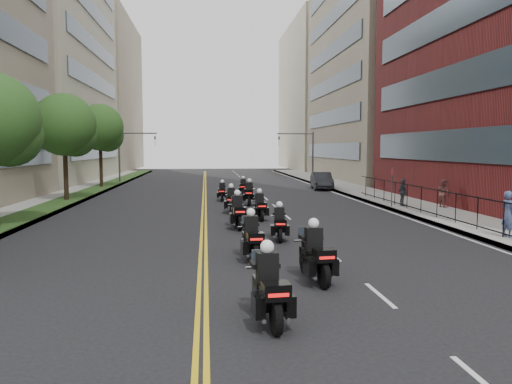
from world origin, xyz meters
TOP-DOWN VIEW (x-y plane):
  - ground at (0.00, 0.00)m, footprint 160.00×160.00m
  - sidewalk_right at (12.00, 25.00)m, footprint 4.00×90.00m
  - sidewalk_left at (-12.00, 25.00)m, footprint 4.00×90.00m
  - grass_strip at (-11.20, 25.00)m, footprint 2.00×90.00m
  - building_right_tan at (21.48, 48.00)m, footprint 15.11×28.00m
  - building_right_far at (21.50, 78.00)m, footprint 15.00×28.00m
  - building_left_mid at (-21.98, 48.00)m, footprint 16.11×28.00m
  - building_left_far at (-22.00, 78.00)m, footprint 16.00×28.00m
  - iron_fence at (11.00, 12.00)m, footprint 0.05×28.00m
  - street_trees at (-11.05, 18.61)m, footprint 4.40×38.40m
  - traffic_signal_right at (9.54, 42.00)m, footprint 4.09×0.20m
  - traffic_signal_left at (-9.54, 42.00)m, footprint 4.09×0.20m
  - motorcycle_0 at (0.03, -1.71)m, footprint 0.65×2.48m
  - motorcycle_1 at (1.80, 1.53)m, footprint 0.70×2.49m
  - motorcycle_2 at (0.23, 4.54)m, footprint 0.63×2.41m
  - motorcycle_3 at (1.73, 8.08)m, footprint 0.61×2.20m
  - motorcycle_4 at (0.18, 11.30)m, footprint 0.62×2.51m
  - motorcycle_5 at (1.54, 14.01)m, footprint 0.53×2.28m
  - motorcycle_6 at (0.17, 17.18)m, footprint 0.59×2.35m
  - motorcycle_7 at (1.59, 20.96)m, footprint 0.72×2.43m
  - motorcycle_8 at (-0.15, 23.81)m, footprint 0.55×2.09m
  - motorcycle_9 at (1.66, 27.45)m, footprint 0.64×2.16m
  - parked_sedan at (9.40, 32.98)m, footprint 2.18×4.98m
  - pedestrian_a at (11.20, 7.00)m, footprint 0.57×0.77m
  - pedestrian_b at (13.50, 17.34)m, footprint 0.82×0.96m
  - pedestrian_c at (11.20, 18.15)m, footprint 0.48×1.05m

SIDE VIEW (x-z plane):
  - ground at x=0.00m, z-range 0.00..0.00m
  - sidewalk_right at x=12.00m, z-range 0.00..0.15m
  - sidewalk_left at x=-12.00m, z-range 0.00..0.15m
  - grass_strip at x=-11.20m, z-range 0.15..0.19m
  - motorcycle_8 at x=-0.15m, z-range -0.16..1.38m
  - motorcycle_9 at x=1.66m, z-range -0.17..1.43m
  - motorcycle_3 at x=1.73m, z-range -0.17..1.45m
  - motorcycle_5 at x=1.54m, z-range -0.18..1.50m
  - motorcycle_6 at x=0.17m, z-range -0.18..1.55m
  - motorcycle_2 at x=0.23m, z-range -0.19..1.59m
  - motorcycle_7 at x=1.59m, z-range -0.19..1.61m
  - motorcycle_0 at x=0.03m, z-range -0.19..1.64m
  - motorcycle_1 at x=1.80m, z-range -0.19..1.64m
  - motorcycle_4 at x=0.18m, z-range -0.19..1.66m
  - parked_sedan at x=9.40m, z-range 0.00..1.59m
  - iron_fence at x=11.00m, z-range 0.15..1.65m
  - pedestrian_b at x=13.50m, z-range 0.15..1.89m
  - pedestrian_c at x=11.20m, z-range 0.15..1.91m
  - pedestrian_a at x=11.20m, z-range 0.15..2.09m
  - traffic_signal_right at x=9.54m, z-range 0.90..6.50m
  - traffic_signal_left at x=-9.54m, z-range 0.90..6.50m
  - street_trees at x=-11.05m, z-range 1.14..9.12m
  - building_right_far at x=21.50m, z-range 0.00..26.00m
  - building_left_far at x=-22.00m, z-range 0.00..26.00m
  - building_right_tan at x=21.48m, z-range 0.00..30.00m
  - building_left_mid at x=-21.98m, z-range 0.00..34.00m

